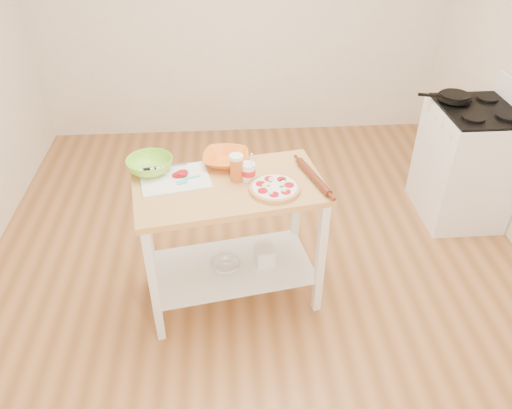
{
  "coord_description": "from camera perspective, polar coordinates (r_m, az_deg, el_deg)",
  "views": [
    {
      "loc": [
        -0.2,
        -2.67,
        2.5
      ],
      "look_at": [
        -0.03,
        -0.28,
        0.8
      ],
      "focal_mm": 35.0,
      "sensor_mm": 36.0,
      "label": 1
    }
  ],
  "objects": [
    {
      "name": "shelf_glass_bowl",
      "position": [
        3.28,
        -3.42,
        -6.97
      ],
      "size": [
        0.2,
        0.2,
        0.06
      ],
      "primitive_type": "imported",
      "rotation": [
        0.0,
        0.0,
        0.04
      ],
      "color": "silver",
      "rests_on": "prep_island"
    },
    {
      "name": "green_bowl",
      "position": [
        3.09,
        -12.04,
        4.4
      ],
      "size": [
        0.39,
        0.39,
        0.09
      ],
      "primitive_type": "imported",
      "rotation": [
        0.0,
        0.0,
        0.56
      ],
      "color": "#89DC38",
      "rests_on": "prep_island"
    },
    {
      "name": "yogurt_tub",
      "position": [
        2.95,
        -0.9,
        3.8
      ],
      "size": [
        0.09,
        0.09,
        0.19
      ],
      "color": "white",
      "rests_on": "prep_island"
    },
    {
      "name": "prep_island",
      "position": [
        3.07,
        -2.95,
        -1.7
      ],
      "size": [
        1.2,
        0.78,
        0.9
      ],
      "rotation": [
        0.0,
        0.0,
        0.17
      ],
      "color": "tan",
      "rests_on": "ground"
    },
    {
      "name": "knife",
      "position": [
        3.11,
        -11.01,
        4.15
      ],
      "size": [
        0.27,
        0.08,
        0.01
      ],
      "rotation": [
        0.0,
        0.0,
        0.17
      ],
      "color": "silver",
      "rests_on": "cutting_board"
    },
    {
      "name": "cutting_board",
      "position": [
        3.01,
        -9.31,
        3.0
      ],
      "size": [
        0.45,
        0.37,
        0.04
      ],
      "rotation": [
        0.0,
        0.0,
        0.2
      ],
      "color": "white",
      "rests_on": "prep_island"
    },
    {
      "name": "spatula",
      "position": [
        2.97,
        -7.82,
        2.84
      ],
      "size": [
        0.14,
        0.1,
        0.01
      ],
      "rotation": [
        0.0,
        0.0,
        0.34
      ],
      "color": "#3BD5C0",
      "rests_on": "cutting_board"
    },
    {
      "name": "skillet",
      "position": [
        4.14,
        21.69,
        11.33
      ],
      "size": [
        0.39,
        0.25,
        0.03
      ],
      "rotation": [
        0.0,
        0.0,
        -0.28
      ],
      "color": "black",
      "rests_on": "gas_stove"
    },
    {
      "name": "beer_pint",
      "position": [
        2.93,
        -2.25,
        4.24
      ],
      "size": [
        0.08,
        0.08,
        0.17
      ],
      "color": "#BE5C1E",
      "rests_on": "prep_island"
    },
    {
      "name": "orange_bowl",
      "position": [
        3.12,
        -3.45,
        5.23
      ],
      "size": [
        0.32,
        0.32,
        0.07
      ],
      "primitive_type": "imported",
      "rotation": [
        0.0,
        0.0,
        -0.13
      ],
      "color": "orange",
      "rests_on": "prep_island"
    },
    {
      "name": "gas_stove",
      "position": [
        4.3,
        22.82,
        4.38
      ],
      "size": [
        0.59,
        0.69,
        1.11
      ],
      "rotation": [
        0.0,
        0.0,
        0.0
      ],
      "color": "white",
      "rests_on": "ground"
    },
    {
      "name": "rolling_pin",
      "position": [
        2.97,
        6.59,
        3.16
      ],
      "size": [
        0.16,
        0.39,
        0.05
      ],
      "primitive_type": "cylinder",
      "rotation": [
        1.57,
        0.0,
        0.3
      ],
      "color": "#602A16",
      "rests_on": "prep_island"
    },
    {
      "name": "room_shell",
      "position": [
        2.91,
        0.22,
        12.22
      ],
      "size": [
        4.04,
        4.54,
        2.74
      ],
      "color": "#A96F3E",
      "rests_on": "ground"
    },
    {
      "name": "shelf_bin",
      "position": [
        3.3,
        1.01,
        -5.85
      ],
      "size": [
        0.14,
        0.14,
        0.12
      ],
      "primitive_type": "cube",
      "rotation": [
        0.0,
        0.0,
        0.17
      ],
      "color": "white",
      "rests_on": "prep_island"
    },
    {
      "name": "pizza",
      "position": [
        2.87,
        2.14,
        1.89
      ],
      "size": [
        0.3,
        0.3,
        0.05
      ],
      "rotation": [
        0.0,
        0.0,
        -0.19
      ],
      "color": "tan",
      "rests_on": "prep_island"
    }
  ]
}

